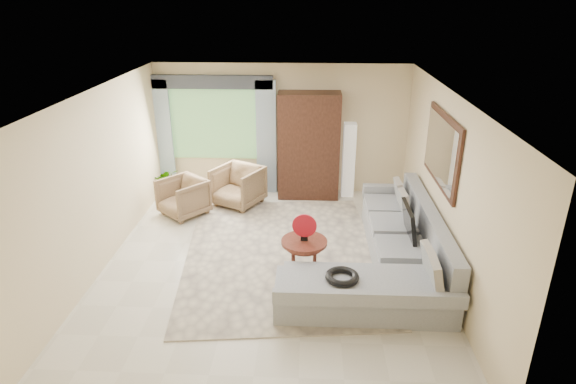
{
  "coord_description": "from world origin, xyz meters",
  "views": [
    {
      "loc": [
        0.56,
        -6.35,
        3.85
      ],
      "look_at": [
        0.25,
        0.35,
        1.05
      ],
      "focal_mm": 30.0,
      "sensor_mm": 36.0,
      "label": 1
    }
  ],
  "objects_px": {
    "potted_plant": "(168,182)",
    "armoire": "(309,146)",
    "coffee_table": "(304,260)",
    "tv_screen": "(409,222)",
    "armchair_left": "(183,197)",
    "floor_lamp": "(349,160)",
    "sectional_sofa": "(391,256)",
    "armchair_right": "(238,186)"
  },
  "relations": [
    {
      "from": "armchair_right",
      "to": "potted_plant",
      "type": "height_order",
      "value": "armchair_right"
    },
    {
      "from": "armchair_left",
      "to": "potted_plant",
      "type": "xyz_separation_m",
      "value": [
        -0.54,
        0.91,
        -0.06
      ]
    },
    {
      "from": "armchair_left",
      "to": "floor_lamp",
      "type": "xyz_separation_m",
      "value": [
        3.1,
        1.09,
        0.4
      ]
    },
    {
      "from": "tv_screen",
      "to": "potted_plant",
      "type": "relative_size",
      "value": 1.27
    },
    {
      "from": "coffee_table",
      "to": "armchair_right",
      "type": "relative_size",
      "value": 0.77
    },
    {
      "from": "coffee_table",
      "to": "armchair_left",
      "type": "xyz_separation_m",
      "value": [
        -2.26,
        2.12,
        0.01
      ]
    },
    {
      "from": "sectional_sofa",
      "to": "armoire",
      "type": "height_order",
      "value": "armoire"
    },
    {
      "from": "armchair_left",
      "to": "potted_plant",
      "type": "height_order",
      "value": "armchair_left"
    },
    {
      "from": "armchair_left",
      "to": "armchair_right",
      "type": "bearing_deg",
      "value": 68.92
    },
    {
      "from": "armchair_left",
      "to": "coffee_table",
      "type": "bearing_deg",
      "value": -2.34
    },
    {
      "from": "armchair_right",
      "to": "armoire",
      "type": "distance_m",
      "value": 1.6
    },
    {
      "from": "armchair_right",
      "to": "armoire",
      "type": "height_order",
      "value": "armoire"
    },
    {
      "from": "sectional_sofa",
      "to": "floor_lamp",
      "type": "xyz_separation_m",
      "value": [
        -0.43,
        2.96,
        0.47
      ]
    },
    {
      "from": "coffee_table",
      "to": "armchair_left",
      "type": "height_order",
      "value": "armchair_left"
    },
    {
      "from": "coffee_table",
      "to": "potted_plant",
      "type": "bearing_deg",
      "value": 132.74
    },
    {
      "from": "armchair_left",
      "to": "armchair_right",
      "type": "distance_m",
      "value": 1.07
    },
    {
      "from": "coffee_table",
      "to": "floor_lamp",
      "type": "bearing_deg",
      "value": 75.37
    },
    {
      "from": "tv_screen",
      "to": "armchair_left",
      "type": "relative_size",
      "value": 0.96
    },
    {
      "from": "tv_screen",
      "to": "floor_lamp",
      "type": "distance_m",
      "value": 2.78
    },
    {
      "from": "tv_screen",
      "to": "floor_lamp",
      "type": "xyz_separation_m",
      "value": [
        -0.7,
        2.69,
        0.03
      ]
    },
    {
      "from": "tv_screen",
      "to": "potted_plant",
      "type": "xyz_separation_m",
      "value": [
        -4.34,
        2.52,
        -0.43
      ]
    },
    {
      "from": "tv_screen",
      "to": "floor_lamp",
      "type": "height_order",
      "value": "floor_lamp"
    },
    {
      "from": "tv_screen",
      "to": "armchair_right",
      "type": "relative_size",
      "value": 0.88
    },
    {
      "from": "coffee_table",
      "to": "floor_lamp",
      "type": "distance_m",
      "value": 3.34
    },
    {
      "from": "tv_screen",
      "to": "armchair_right",
      "type": "xyz_separation_m",
      "value": [
        -2.85,
        2.11,
        -0.34
      ]
    },
    {
      "from": "armchair_left",
      "to": "armoire",
      "type": "distance_m",
      "value": 2.61
    },
    {
      "from": "potted_plant",
      "to": "armoire",
      "type": "bearing_deg",
      "value": 2.32
    },
    {
      "from": "armchair_right",
      "to": "floor_lamp",
      "type": "xyz_separation_m",
      "value": [
        2.15,
        0.58,
        0.37
      ]
    },
    {
      "from": "floor_lamp",
      "to": "potted_plant",
      "type": "bearing_deg",
      "value": -177.25
    },
    {
      "from": "tv_screen",
      "to": "armchair_right",
      "type": "height_order",
      "value": "tv_screen"
    },
    {
      "from": "tv_screen",
      "to": "floor_lamp",
      "type": "bearing_deg",
      "value": 104.58
    },
    {
      "from": "armchair_right",
      "to": "potted_plant",
      "type": "bearing_deg",
      "value": -167.03
    },
    {
      "from": "armchair_left",
      "to": "sectional_sofa",
      "type": "bearing_deg",
      "value": 12.94
    },
    {
      "from": "sectional_sofa",
      "to": "armoire",
      "type": "distance_m",
      "value": 3.24
    },
    {
      "from": "coffee_table",
      "to": "armoire",
      "type": "bearing_deg",
      "value": 89.31
    },
    {
      "from": "sectional_sofa",
      "to": "armchair_right",
      "type": "height_order",
      "value": "sectional_sofa"
    },
    {
      "from": "armchair_right",
      "to": "armoire",
      "type": "relative_size",
      "value": 0.4
    },
    {
      "from": "sectional_sofa",
      "to": "potted_plant",
      "type": "distance_m",
      "value": 4.93
    },
    {
      "from": "armoire",
      "to": "floor_lamp",
      "type": "distance_m",
      "value": 0.86
    },
    {
      "from": "sectional_sofa",
      "to": "tv_screen",
      "type": "relative_size",
      "value": 4.68
    },
    {
      "from": "tv_screen",
      "to": "armchair_right",
      "type": "distance_m",
      "value": 3.56
    },
    {
      "from": "armchair_left",
      "to": "floor_lamp",
      "type": "relative_size",
      "value": 0.51
    }
  ]
}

